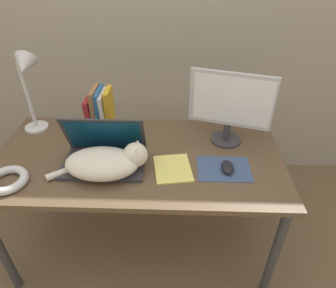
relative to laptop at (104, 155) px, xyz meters
name	(u,v)px	position (x,y,z in m)	size (l,w,h in m)	color
desk	(139,166)	(0.15, 0.06, -0.11)	(1.45, 0.72, 0.70)	brown
laptop	(104,155)	(0.00, 0.00, 0.00)	(0.39, 0.25, 0.24)	#2D2D33
cat	(107,162)	(0.03, -0.08, 0.02)	(0.46, 0.21, 0.15)	beige
external_monitor	(230,105)	(0.61, 0.21, 0.17)	(0.41, 0.16, 0.39)	#333338
mousepad	(224,169)	(0.58, -0.03, -0.05)	(0.25, 0.19, 0.00)	#384C75
computer_mouse	(227,167)	(0.59, -0.04, -0.03)	(0.06, 0.10, 0.03)	black
book_row	(100,110)	(-0.09, 0.34, 0.06)	(0.14, 0.17, 0.24)	maroon
desk_lamp	(27,80)	(-0.42, 0.27, 0.26)	(0.17, 0.17, 0.46)	silver
cable_coil	(7,180)	(-0.41, -0.16, -0.03)	(0.19, 0.19, 0.04)	silver
notepad	(173,168)	(0.33, -0.04, -0.04)	(0.20, 0.23, 0.01)	#E5DB6B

